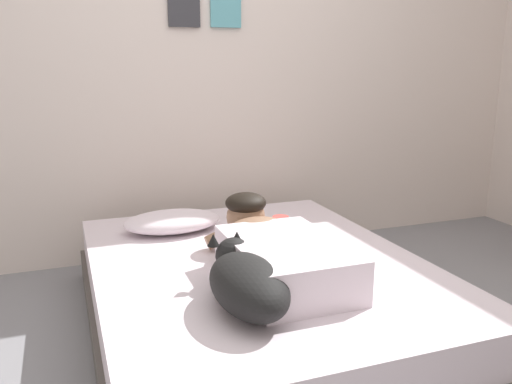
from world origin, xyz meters
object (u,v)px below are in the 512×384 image
Objects in this scene: cell_phone at (239,281)px; pillow at (172,221)px; person_lying at (273,248)px; dog at (246,281)px; bed at (258,296)px; coffee_cup at (281,223)px.

pillow is at bearing 98.49° from cell_phone.
person_lying is 0.37m from dog.
bed is at bearing 64.62° from dog.
person_lying is at bearing 18.56° from cell_phone.
person_lying is (0.29, -0.72, 0.05)m from pillow.
pillow is 0.57× the size of person_lying.
cell_phone is (-0.16, -0.21, 0.18)m from bed.
cell_phone is (-0.44, -0.61, -0.03)m from coffee_cup.
coffee_cup is at bearing 54.42° from bed.
person_lying is at bearing -67.87° from pillow.
dog is at bearing -115.38° from bed.
coffee_cup is (0.56, -0.18, -0.02)m from pillow.
person_lying is (0.02, -0.15, 0.28)m from bed.
dog is 0.26m from cell_phone.
bed is 0.53m from coffee_cup.
bed is at bearing -125.58° from coffee_cup.
person_lying is 6.57× the size of cell_phone.
pillow reaches higher than coffee_cup.
pillow is 0.59m from coffee_cup.
bed is 3.38× the size of dog.
dog reaches higher than cell_phone.
bed is 0.68m from pillow.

